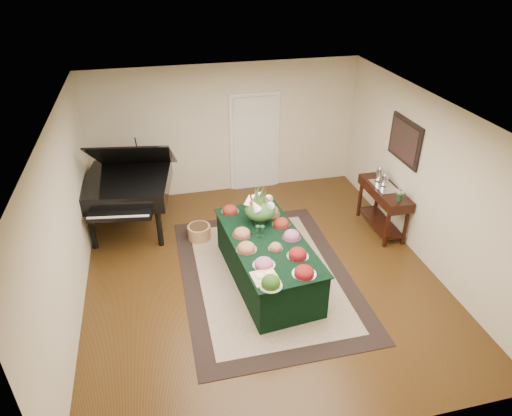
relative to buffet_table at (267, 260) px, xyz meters
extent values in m
plane|color=black|center=(-0.06, 0.19, -0.39)|extent=(6.00, 6.00, 0.00)
cube|color=black|center=(0.01, 0.10, -0.38)|extent=(2.66, 3.72, 0.01)
cube|color=beige|center=(0.01, 0.10, -0.37)|extent=(2.13, 3.19, 0.01)
cube|color=silver|center=(0.54, 3.17, 0.66)|extent=(1.05, 0.04, 2.10)
cube|color=silver|center=(0.54, 3.15, 0.61)|extent=(0.90, 0.06, 2.00)
cube|color=black|center=(0.00, 0.00, -0.01)|extent=(1.24, 2.33, 0.75)
cube|color=black|center=(0.00, 0.00, 0.37)|extent=(1.31, 2.39, 0.02)
cylinder|color=silver|center=(0.23, 1.08, 0.39)|extent=(0.27, 0.27, 0.01)
ellipsoid|color=#AB6E31|center=(0.23, 1.08, 0.43)|extent=(0.22, 0.22, 0.07)
cylinder|color=silver|center=(-0.21, -0.60, 0.39)|extent=(0.32, 0.32, 0.01)
ellipsoid|color=#BE5F84|center=(-0.21, -0.60, 0.43)|extent=(0.26, 0.26, 0.07)
cylinder|color=silver|center=(0.24, 0.69, 0.39)|extent=(0.32, 0.32, 0.01)
ellipsoid|color=#B46A48|center=(0.24, 0.69, 0.45)|extent=(0.27, 0.27, 0.12)
cylinder|color=silver|center=(0.37, -0.04, 0.39)|extent=(0.30, 0.30, 0.01)
ellipsoid|color=#BE5F84|center=(0.37, -0.04, 0.44)|extent=(0.25, 0.25, 0.09)
cylinder|color=silver|center=(0.32, -0.52, 0.39)|extent=(0.32, 0.32, 0.01)
ellipsoid|color=maroon|center=(0.32, -0.52, 0.44)|extent=(0.26, 0.26, 0.09)
cylinder|color=silver|center=(-0.35, 0.21, 0.39)|extent=(0.31, 0.31, 0.01)
ellipsoid|color=#B46A48|center=(-0.35, 0.21, 0.43)|extent=(0.26, 0.26, 0.08)
cylinder|color=silver|center=(-0.37, -0.19, 0.39)|extent=(0.31, 0.31, 0.01)
ellipsoid|color=#BE7144|center=(-0.37, -0.19, 0.43)|extent=(0.26, 0.26, 0.08)
cylinder|color=silver|center=(-0.40, 0.94, 0.39)|extent=(0.31, 0.31, 0.01)
ellipsoid|color=maroon|center=(-0.40, 0.94, 0.43)|extent=(0.25, 0.25, 0.08)
cylinder|color=silver|center=(0.32, 0.34, 0.39)|extent=(0.30, 0.30, 0.01)
ellipsoid|color=maroon|center=(0.32, 0.34, 0.43)|extent=(0.25, 0.25, 0.08)
cylinder|color=silver|center=(0.28, -0.93, 0.39)|extent=(0.33, 0.33, 0.01)
ellipsoid|color=maroon|center=(0.28, -0.93, 0.43)|extent=(0.27, 0.27, 0.08)
cylinder|color=silver|center=(0.06, -0.26, 0.39)|extent=(0.22, 0.22, 0.01)
ellipsoid|color=#B46A48|center=(0.06, -0.26, 0.43)|extent=(0.18, 0.18, 0.07)
cylinder|color=silver|center=(-0.23, -1.06, 0.39)|extent=(0.31, 0.31, 0.01)
ellipsoid|color=#305F18|center=(-0.23, -1.06, 0.45)|extent=(0.25, 0.25, 0.11)
cube|color=tan|center=(-0.26, -0.88, 0.39)|extent=(0.37, 0.37, 0.02)
ellipsoid|color=white|center=(-0.33, -0.85, 0.44)|extent=(0.14, 0.14, 0.08)
ellipsoid|color=white|center=(-0.19, -0.82, 0.43)|extent=(0.12, 0.12, 0.07)
cube|color=#F5AB26|center=(-0.20, -0.96, 0.43)|extent=(0.11, 0.10, 0.05)
cylinder|color=#14341E|center=(0.01, 0.50, 0.48)|extent=(0.19, 0.19, 0.19)
ellipsoid|color=#275321|center=(0.01, 0.50, 0.62)|extent=(0.50, 0.50, 0.32)
cylinder|color=black|center=(-2.74, 1.54, -0.02)|extent=(0.10, 0.10, 0.74)
cylinder|color=black|center=(-1.59, 1.36, -0.02)|extent=(0.10, 0.10, 0.74)
cylinder|color=black|center=(-1.97, 2.75, -0.02)|extent=(0.10, 0.10, 0.74)
cube|color=black|center=(-2.07, 2.07, 0.51)|extent=(1.69, 1.78, 0.32)
cube|color=black|center=(-2.20, 1.19, 0.40)|extent=(1.07, 0.38, 0.10)
cube|color=black|center=(-1.90, 2.20, 1.01)|extent=(1.57, 1.34, 0.81)
cylinder|color=#A77343|center=(-0.90, 1.41, -0.26)|extent=(0.41, 0.41, 0.26)
cylinder|color=black|center=(2.25, 0.40, -0.04)|extent=(0.07, 0.07, 0.69)
cylinder|color=black|center=(2.61, 0.40, -0.04)|extent=(0.07, 0.07, 0.69)
cylinder|color=black|center=(2.25, 1.50, -0.04)|extent=(0.07, 0.07, 0.69)
cylinder|color=black|center=(2.61, 1.50, -0.04)|extent=(0.07, 0.07, 0.69)
cube|color=black|center=(2.43, 0.95, 0.39)|extent=(0.45, 1.30, 0.18)
cube|color=black|center=(2.43, 0.95, -0.24)|extent=(0.38, 1.14, 0.03)
cube|color=silver|center=(2.43, 1.01, 0.49)|extent=(0.34, 0.58, 0.02)
cylinder|color=#14341E|center=(2.43, 0.47, 0.54)|extent=(0.08, 0.08, 0.12)
ellipsoid|color=pink|center=(2.43, 0.47, 0.65)|extent=(0.17, 0.17, 0.12)
cube|color=black|center=(2.66, 0.95, 1.36)|extent=(0.04, 0.95, 0.75)
cube|color=#45121F|center=(2.63, 0.95, 1.36)|extent=(0.01, 0.82, 0.62)
camera|label=1|loc=(-1.49, -5.54, 4.30)|focal=32.00mm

